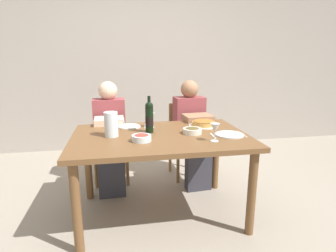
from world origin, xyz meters
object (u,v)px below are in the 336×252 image
(wine_bottle, at_px, (149,117))
(wine_glass_right_diner, at_px, (151,117))
(water_pitcher, at_px, (111,126))
(dinner_plate_right_setting, at_px, (230,135))
(dinner_plate_left_setting, at_px, (129,126))
(chair_right, at_px, (186,134))
(dining_table, at_px, (160,145))
(chair_left, at_px, (111,138))
(diner_right, at_px, (192,130))
(diner_left, at_px, (110,133))
(wine_glass_left_diner, at_px, (215,129))
(salad_bowl, at_px, (142,137))
(baked_tart, at_px, (203,123))
(olive_bowl, at_px, (192,130))

(wine_bottle, height_order, wine_glass_right_diner, wine_bottle)
(water_pitcher, distance_m, dinner_plate_right_setting, 1.01)
(wine_glass_right_diner, relative_size, dinner_plate_left_setting, 0.66)
(chair_right, bearing_deg, wine_bottle, 51.38)
(dining_table, relative_size, chair_left, 1.72)
(dinner_plate_right_setting, xyz_separation_m, diner_right, (-0.12, 0.76, -0.15))
(dining_table, distance_m, diner_left, 0.79)
(dining_table, height_order, dinner_plate_left_setting, dinner_plate_left_setting)
(diner_left, bearing_deg, water_pitcher, 91.89)
(diner_left, relative_size, diner_right, 1.00)
(wine_bottle, xyz_separation_m, chair_right, (0.52, 0.78, -0.40))
(dining_table, bearing_deg, diner_left, 124.37)
(chair_left, bearing_deg, wine_glass_left_diner, 124.96)
(dinner_plate_left_setting, bearing_deg, wine_glass_right_diner, -13.18)
(salad_bowl, height_order, chair_right, chair_right)
(wine_bottle, distance_m, diner_left, 0.72)
(dinner_plate_left_setting, relative_size, diner_left, 0.18)
(diner_left, relative_size, chair_right, 1.33)
(wine_bottle, relative_size, diner_left, 0.28)
(water_pitcher, relative_size, diner_right, 0.18)
(wine_glass_left_diner, bearing_deg, diner_left, 132.74)
(baked_tart, xyz_separation_m, chair_left, (-0.91, 0.66, -0.29))
(dinner_plate_right_setting, xyz_separation_m, chair_right, (-0.14, 1.00, -0.27))
(wine_bottle, bearing_deg, dinner_plate_right_setting, -18.22)
(olive_bowl, relative_size, diner_right, 0.14)
(chair_left, bearing_deg, dining_table, 115.43)
(salad_bowl, distance_m, chair_left, 1.12)
(dining_table, bearing_deg, wine_bottle, 129.50)
(dining_table, relative_size, salad_bowl, 9.57)
(salad_bowl, xyz_separation_m, diner_left, (-0.27, 0.81, -0.17))
(dinner_plate_left_setting, bearing_deg, olive_bowl, -31.51)
(wine_bottle, bearing_deg, dinner_plate_left_setting, 127.26)
(dining_table, xyz_separation_m, wine_bottle, (-0.08, 0.10, 0.23))
(wine_bottle, bearing_deg, chair_left, 115.11)
(wine_bottle, relative_size, baked_tart, 1.15)
(salad_bowl, height_order, wine_glass_right_diner, wine_glass_right_diner)
(diner_right, bearing_deg, wine_glass_left_diner, 81.44)
(wine_glass_left_diner, bearing_deg, dinner_plate_left_setting, 138.13)
(wine_bottle, height_order, water_pitcher, wine_bottle)
(water_pitcher, xyz_separation_m, wine_glass_left_diner, (0.81, -0.29, 0.01))
(wine_glass_right_diner, height_order, chair_right, wine_glass_right_diner)
(olive_bowl, bearing_deg, baked_tart, 53.52)
(chair_right, bearing_deg, chair_left, -5.44)
(olive_bowl, height_order, chair_left, chair_left)
(water_pitcher, height_order, dinner_plate_left_setting, water_pitcher)
(baked_tart, height_order, wine_glass_right_diner, wine_glass_right_diner)
(wine_glass_right_diner, xyz_separation_m, dinner_plate_left_setting, (-0.20, 0.05, -0.09))
(water_pitcher, height_order, diner_right, diner_right)
(wine_bottle, distance_m, wine_glass_right_diner, 0.18)
(water_pitcher, xyz_separation_m, dinner_plate_right_setting, (0.99, -0.15, -0.09))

